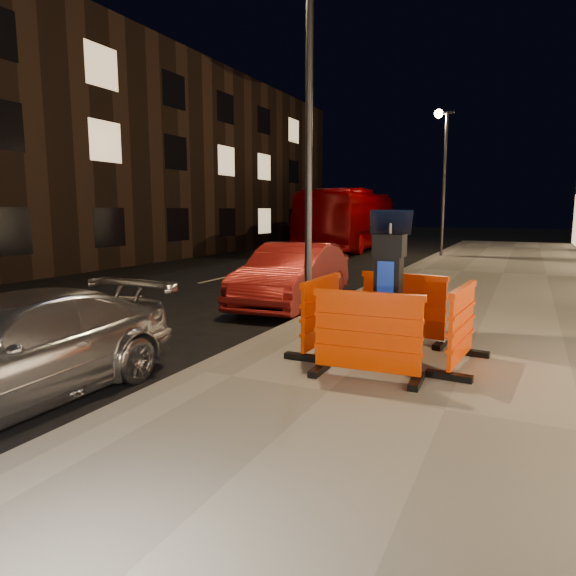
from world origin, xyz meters
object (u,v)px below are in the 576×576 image
at_px(barrier_bldgside, 462,327).
at_px(car_red, 293,306).
at_px(barrier_back, 403,308).
at_px(car_silver, 11,405).
at_px(parking_kiosk, 388,290).
at_px(bus_doubledecker, 350,250).
at_px(barrier_front, 367,336).
at_px(barrier_kerbside, 321,314).

distance_m(barrier_bldgside, car_red, 5.40).
xyz_separation_m(barrier_back, car_silver, (-3.41, -4.01, -0.67)).
bearing_deg(parking_kiosk, bus_doubledecker, 112.62).
distance_m(barrier_back, barrier_bldgside, 1.34).
bearing_deg(barrier_front, parking_kiosk, 88.08).
distance_m(barrier_front, car_red, 5.50).
xyz_separation_m(car_silver, car_red, (0.39, 6.65, 0.00)).
xyz_separation_m(barrier_bldgside, bus_doubledecker, (-7.97, 19.77, -0.67)).
distance_m(parking_kiosk, car_red, 4.82).
distance_m(car_silver, car_red, 6.66).
xyz_separation_m(barrier_front, barrier_back, (0.00, 1.90, 0.00)).
distance_m(parking_kiosk, car_silver, 4.71).
distance_m(barrier_back, car_red, 4.07).
height_order(barrier_back, car_silver, barrier_back).
bearing_deg(parking_kiosk, barrier_kerbside, -176.92).
bearing_deg(barrier_kerbside, car_silver, 142.21).
relative_size(car_silver, car_red, 0.98).
bearing_deg(car_red, car_silver, -97.68).
distance_m(barrier_front, barrier_kerbside, 1.34).
distance_m(barrier_front, barrier_back, 1.90).
xyz_separation_m(parking_kiosk, barrier_kerbside, (-0.95, 0.00, -0.41)).
bearing_deg(barrier_kerbside, barrier_front, -133.92).
bearing_deg(barrier_kerbside, bus_doubledecker, 18.14).
height_order(car_silver, car_red, car_red).
bearing_deg(barrier_kerbside, car_red, 31.02).
bearing_deg(barrier_back, parking_kiosk, -83.92).
bearing_deg(barrier_front, car_red, 121.69).
distance_m(barrier_back, barrier_kerbside, 1.34).
bearing_deg(bus_doubledecker, barrier_front, -75.59).
relative_size(barrier_kerbside, barrier_bldgside, 1.00).
bearing_deg(barrier_back, car_silver, -124.36).
height_order(barrier_back, bus_doubledecker, bus_doubledecker).
bearing_deg(parking_kiosk, car_red, 133.12).
xyz_separation_m(barrier_front, barrier_kerbside, (-0.95, 0.95, 0.00)).
relative_size(car_red, bus_doubledecker, 0.37).
xyz_separation_m(parking_kiosk, barrier_front, (0.00, -0.95, -0.41)).
xyz_separation_m(barrier_front, barrier_bldgside, (0.95, 0.95, 0.00)).
relative_size(barrier_back, barrier_kerbside, 1.00).
distance_m(parking_kiosk, barrier_back, 1.03).
bearing_deg(car_red, barrier_bldgside, -46.46).
distance_m(barrier_back, car_silver, 5.30).
distance_m(parking_kiosk, barrier_kerbside, 1.03).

